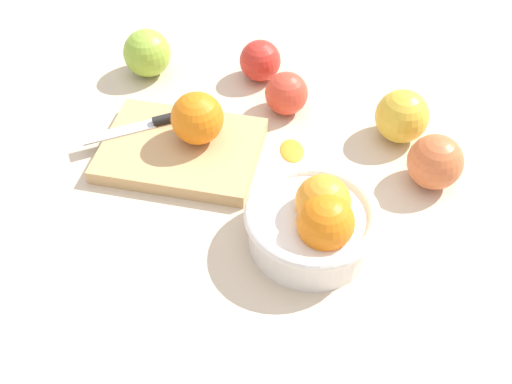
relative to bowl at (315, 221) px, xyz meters
The scene contains 11 objects.
ground_plane 0.19m from the bowl, 43.96° to the right, with size 2.40×2.40×0.00m, color beige.
bowl is the anchor object (origin of this frame).
cutting_board 0.25m from the bowl, 21.23° to the right, with size 0.23×0.17×0.02m, color tan.
orange_on_board 0.24m from the bowl, 27.90° to the right, with size 0.08×0.08×0.08m, color orange.
knife 0.32m from the bowl, 20.45° to the right, with size 0.13×0.12×0.01m.
apple_front_left 0.25m from the bowl, 104.06° to the right, with size 0.08×0.08×0.08m, color gold.
apple_front_right 0.45m from the bowl, 34.82° to the right, with size 0.08×0.08×0.08m, color #8EB738.
apple_front_left_2 0.21m from the bowl, 126.87° to the right, with size 0.08×0.08×0.08m, color #CC6638.
apple_front_right_2 0.36m from the bowl, 58.73° to the right, with size 0.07×0.07×0.07m, color red.
apple_front_center 0.27m from the bowl, 63.80° to the right, with size 0.07×0.07×0.07m, color #D6422D.
citrus_peel 0.18m from the bowl, 62.73° to the right, with size 0.05×0.04×0.01m, color orange.
Camera 1 is at (-0.25, 0.64, 0.65)m, focal length 44.27 mm.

